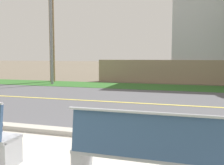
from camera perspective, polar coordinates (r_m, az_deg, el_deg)
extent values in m
plane|color=#665B4C|center=(11.01, 6.77, -3.05)|extent=(140.00, 140.00, 0.00)
cube|color=#ADA89E|center=(5.67, -4.25, -10.69)|extent=(44.00, 0.30, 0.11)
cube|color=#515156|center=(9.56, 5.07, -4.32)|extent=(52.00, 8.00, 0.01)
cube|color=#E0CC4C|center=(9.56, 5.07, -4.29)|extent=(48.00, 0.14, 0.01)
cube|color=#2D6026|center=(14.65, 9.52, -0.92)|extent=(48.00, 2.80, 0.02)
cube|color=#9EA0A8|center=(4.42, -20.44, -13.49)|extent=(0.14, 0.40, 0.45)
cube|color=#9EA0A8|center=(3.85, -6.26, -16.04)|extent=(0.14, 0.40, 0.45)
cube|color=#9EA0A8|center=(3.52, 8.96, -14.70)|extent=(2.10, 0.44, 0.05)
cube|color=navy|center=(3.25, 8.51, -11.15)|extent=(2.02, 0.12, 0.52)
cylinder|color=#9EA0A8|center=(3.17, 8.55, -6.34)|extent=(2.10, 0.04, 0.04)
cube|color=black|center=(5.12, -21.77, -13.11)|extent=(0.09, 0.24, 0.07)
cylinder|color=gray|center=(16.32, -12.62, 12.60)|extent=(0.16, 0.16, 7.36)
cylinder|color=brown|center=(17.94, -12.48, 12.28)|extent=(0.32, 0.32, 7.56)
cube|color=gray|center=(16.75, 18.82, 2.04)|extent=(13.00, 0.36, 1.40)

